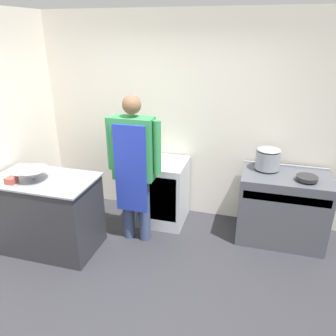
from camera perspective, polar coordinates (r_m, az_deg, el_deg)
The scene contains 11 objects.
ground_plane at distance 3.50m, azimuth -5.27°, elevation -21.44°, with size 14.00×14.00×0.00m, color #2D2D33.
wall_back at distance 4.39m, azimuth 2.50°, elevation 8.43°, with size 8.00×0.05×2.70m.
wall_left at distance 4.55m, azimuth -25.03°, elevation 6.81°, with size 0.05×8.00×2.70m.
prep_counter at distance 4.13m, azimuth -20.10°, elevation -7.46°, with size 1.17×0.69×0.91m.
stove at distance 4.28m, azimuth 19.22°, elevation -6.52°, with size 1.03×0.63×0.89m.
fridge_unit at distance 4.43m, azimuth -0.84°, elevation -4.13°, with size 0.60×0.62×0.86m.
person_cook at distance 3.81m, azimuth -5.97°, elevation 1.03°, with size 0.66×0.24×1.80m.
mixing_bowl at distance 3.92m, azimuth -22.54°, elevation -1.07°, with size 0.36×0.36×0.13m.
plastic_tub at distance 3.94m, azimuth -25.62°, elevation -1.96°, with size 0.10×0.10×0.07m.
stock_pot at distance 4.12m, azimuth 17.01°, elevation 1.66°, with size 0.29×0.29×0.27m.
saute_pan at distance 4.01m, azimuth 23.05°, elevation -1.60°, with size 0.24×0.24×0.04m.
Camera 1 is at (0.96, -2.33, 2.44)m, focal length 35.00 mm.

